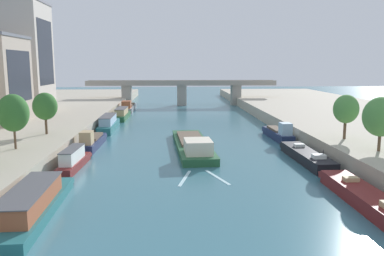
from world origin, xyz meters
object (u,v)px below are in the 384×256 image
at_px(moored_boat_left_end, 74,160).
at_px(bridge_far, 182,90).
at_px(moored_boat_left_midway, 92,141).
at_px(moored_boat_left_second, 122,114).
at_px(moored_boat_left_downstream, 109,124).
at_px(tree_right_past_mid, 346,109).
at_px(moored_boat_left_lone, 33,203).
at_px(moored_boat_right_far, 279,133).
at_px(moored_boat_right_midway, 306,156).
at_px(moored_boat_right_second, 365,197).
at_px(tree_right_third, 381,117).
at_px(tree_left_far, 13,113).
at_px(tree_left_past_mid, 45,106).
at_px(moored_boat_left_near, 128,107).
at_px(barge_midriver, 193,145).

height_order(moored_boat_left_end, bridge_far, bridge_far).
distance_m(moored_boat_left_midway, moored_boat_left_second, 31.30).
bearing_deg(moored_boat_left_downstream, tree_right_past_mid, -33.41).
height_order(moored_boat_left_lone, moored_boat_left_midway, moored_boat_left_midway).
bearing_deg(tree_right_past_mid, moored_boat_left_downstream, 146.59).
distance_m(moored_boat_left_end, moored_boat_right_far, 34.14).
bearing_deg(moored_boat_right_midway, tree_right_past_mid, 23.02).
bearing_deg(moored_boat_right_second, tree_right_third, 57.37).
bearing_deg(moored_boat_right_far, moored_boat_left_midway, -170.25).
bearing_deg(tree_left_far, moored_boat_right_far, 24.61).
bearing_deg(moored_boat_left_end, moored_boat_left_second, 89.54).
bearing_deg(tree_right_third, moored_boat_left_downstream, 139.47).
xyz_separation_m(moored_boat_left_lone, tree_left_past_mid, (-6.72, 25.39, 5.34)).
bearing_deg(bridge_far, moored_boat_right_second, -80.78).
bearing_deg(moored_boat_left_end, moored_boat_left_near, 89.96).
relative_size(barge_midriver, tree_left_far, 3.46).
height_order(moored_boat_left_second, moored_boat_right_far, moored_boat_right_far).
bearing_deg(tree_left_far, moored_boat_left_downstream, 76.60).
bearing_deg(tree_right_third, barge_midriver, 149.63).
relative_size(moored_boat_right_far, tree_right_past_mid, 1.99).
height_order(tree_left_past_mid, tree_right_third, tree_right_third).
bearing_deg(moored_boat_left_downstream, moored_boat_left_lone, -89.16).
height_order(barge_midriver, moored_boat_left_downstream, moored_boat_left_downstream).
bearing_deg(tree_right_past_mid, tree_right_third, -84.41).
bearing_deg(barge_midriver, moored_boat_right_midway, -27.27).
xyz_separation_m(moored_boat_left_downstream, tree_right_third, (36.15, -30.90, 5.22)).
distance_m(barge_midriver, moored_boat_left_end, 17.55).
relative_size(moored_boat_left_lone, moored_boat_left_second, 1.24).
relative_size(moored_boat_left_lone, tree_right_past_mid, 2.69).
bearing_deg(moored_boat_left_end, moored_boat_right_second, -25.51).
relative_size(barge_midriver, moored_boat_right_midway, 1.58).
distance_m(barge_midriver, moored_boat_left_downstream, 23.94).
height_order(barge_midriver, tree_right_third, tree_right_third).
bearing_deg(tree_right_past_mid, moored_boat_right_midway, -156.98).
bearing_deg(bridge_far, tree_left_far, -106.56).
distance_m(moored_boat_left_second, moored_boat_right_midway, 50.24).
relative_size(moored_boat_left_end, moored_boat_right_far, 0.86).
xyz_separation_m(moored_boat_left_midway, moored_boat_right_midway, (29.28, -9.91, -0.24)).
distance_m(moored_boat_left_downstream, bridge_far, 47.83).
distance_m(moored_boat_right_second, tree_left_far, 38.95).
distance_m(moored_boat_left_second, tree_left_far, 43.83).
xyz_separation_m(barge_midriver, tree_right_past_mid, (20.30, -4.78, 5.62)).
bearing_deg(tree_right_past_mid, tree_left_far, -174.24).
bearing_deg(moored_boat_left_lone, moored_boat_left_near, 90.25).
bearing_deg(tree_left_past_mid, moored_boat_right_midway, -13.38).
distance_m(moored_boat_left_second, tree_right_past_mid, 52.27).
bearing_deg(moored_boat_left_near, bridge_far, 43.39).
height_order(moored_boat_left_midway, moored_boat_left_second, moored_boat_left_midway).
height_order(moored_boat_left_midway, moored_boat_left_near, moored_boat_left_near).
distance_m(moored_boat_left_lone, moored_boat_left_downstream, 42.88).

